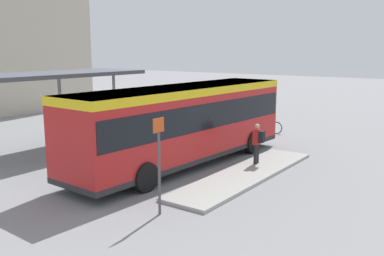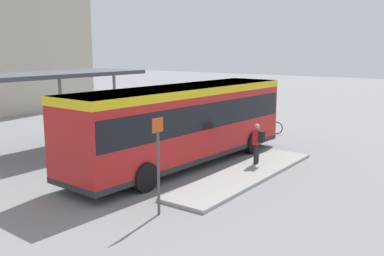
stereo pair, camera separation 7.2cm
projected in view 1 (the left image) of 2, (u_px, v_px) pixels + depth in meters
name	position (u px, v px, depth m)	size (l,w,h in m)	color
ground_plane	(184.00, 165.00, 17.56)	(120.00, 120.00, 0.00)	gray
curb_island	(246.00, 174.00, 16.01)	(8.23, 1.80, 0.12)	#9E9E99
city_bus	(184.00, 120.00, 17.23)	(11.21, 3.01, 3.22)	red
pedestrian_waiting	(258.00, 141.00, 17.11)	(0.42, 0.45, 1.63)	#232328
bicycle_green	(268.00, 127.00, 24.05)	(0.48, 1.64, 0.72)	black
bicycle_yellow	(254.00, 125.00, 24.56)	(0.48, 1.65, 0.72)	black
station_shelter	(59.00, 76.00, 19.62)	(8.09, 3.34, 3.63)	#4C515B
platform_sign	(159.00, 162.00, 11.98)	(0.44, 0.08, 2.80)	#4C4C51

